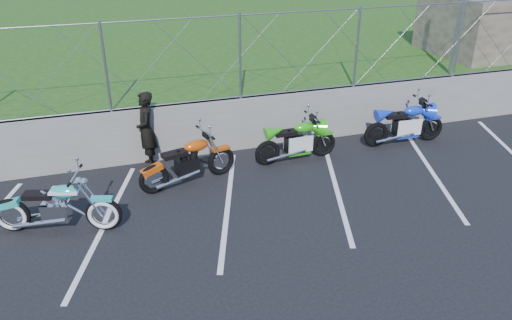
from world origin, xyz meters
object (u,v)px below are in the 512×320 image
object	(u,v)px
cruiser_turquoise	(58,209)
naked_orange	(189,163)
sportbike_green	(297,142)
sportbike_blue	(406,125)
person_standing	(146,130)

from	to	relation	value
cruiser_turquoise	naked_orange	bearing A→B (deg)	38.56
cruiser_turquoise	sportbike_green	xyz separation A→B (m)	(5.23, 1.44, -0.01)
naked_orange	cruiser_turquoise	bearing A→B (deg)	-172.37
sportbike_blue	person_standing	world-z (taller)	person_standing
cruiser_turquoise	person_standing	world-z (taller)	person_standing
naked_orange	sportbike_blue	size ratio (longest dim) A/B	1.00
cruiser_turquoise	person_standing	distance (m)	2.92
sportbike_blue	person_standing	distance (m)	6.39
sportbike_green	person_standing	distance (m)	3.49
sportbike_green	person_standing	size ratio (longest dim) A/B	1.16
person_standing	sportbike_blue	bearing A→B (deg)	86.27
cruiser_turquoise	sportbike_green	size ratio (longest dim) A/B	1.11
sportbike_green	sportbike_blue	world-z (taller)	sportbike_blue
naked_orange	sportbike_blue	bearing A→B (deg)	-10.35
naked_orange	person_standing	size ratio (longest dim) A/B	1.23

